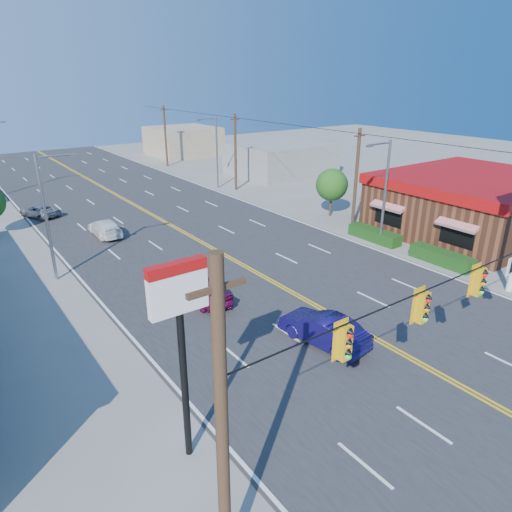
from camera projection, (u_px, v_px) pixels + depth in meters
ground at (471, 393)px, 18.91m from camera, size 160.00×160.00×0.00m
road at (218, 252)px, 33.96m from camera, size 20.00×120.00×0.06m
signal_span at (492, 287)px, 17.05m from camera, size 24.32×0.34×9.00m
kfc at (472, 203)px, 37.92m from camera, size 16.30×12.40×4.70m
pizza_hut_sign at (180, 323)px, 14.02m from camera, size 1.90×0.30×6.85m
streetlight_se at (384, 188)px, 33.67m from camera, size 2.55×0.25×8.00m
streetlight_ne at (215, 149)px, 51.74m from camera, size 2.55×0.25×8.00m
streetlight_sw at (49, 211)px, 27.93m from camera, size 2.55×0.25×8.00m
utility_pole_near at (356, 181)px, 37.57m from camera, size 0.28×0.28×8.40m
utility_pole_mid at (235, 153)px, 51.12m from camera, size 0.28×0.28×8.40m
utility_pole_far at (165, 136)px, 64.67m from camera, size 0.28×0.28×8.40m
tree_kfc_rear at (332, 185)px, 41.75m from camera, size 2.94×2.94×4.41m
bld_east_mid at (281, 159)px, 60.28m from camera, size 12.00×10.00×4.00m
bld_east_far at (183, 141)px, 75.14m from camera, size 10.00×10.00×4.40m
car_magenta at (202, 290)px, 26.28m from camera, size 2.02×4.42×1.47m
car_blue at (323, 330)px, 22.10m from camera, size 2.26×4.83×1.53m
car_white at (105, 228)px, 37.16m from camera, size 1.88×4.53×1.31m
car_silver at (39, 211)px, 42.13m from camera, size 3.43×4.56×1.15m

